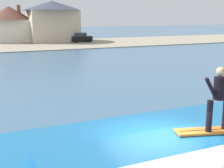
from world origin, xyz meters
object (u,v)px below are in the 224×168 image
object	(u,v)px
surfboard	(212,131)
house_small_cottage	(9,22)
surfer	(219,95)
car_far_shore	(81,38)
house_gabled_white	(53,19)
wave_crest	(190,164)

from	to	relation	value
surfboard	house_small_cottage	size ratio (longest dim) A/B	0.24
surfer	car_far_shore	xyz separation A→B (m)	(12.32, 48.74, -1.96)
car_far_shore	house_small_cottage	world-z (taller)	house_small_cottage
house_small_cottage	car_far_shore	bearing A→B (deg)	-25.50
car_far_shore	house_gabled_white	xyz separation A→B (m)	(-4.39, 3.44, 3.40)
wave_crest	house_gabled_white	bearing A→B (deg)	80.72
wave_crest	car_far_shore	xyz separation A→B (m)	(12.86, 48.38, 0.05)
wave_crest	house_small_cottage	distance (m)	54.17
surfer	car_far_shore	world-z (taller)	surfer
house_gabled_white	house_small_cottage	xyz separation A→B (m)	(-7.57, 2.26, -0.55)
surfboard	house_gabled_white	distance (m)	52.79
house_gabled_white	wave_crest	bearing A→B (deg)	-99.28
surfboard	house_gabled_white	world-z (taller)	house_gabled_white
wave_crest	car_far_shore	world-z (taller)	wave_crest
surfer	house_small_cottage	distance (m)	54.45
car_far_shore	house_gabled_white	distance (m)	6.53
car_far_shore	house_small_cottage	bearing A→B (deg)	154.50
surfboard	surfer	world-z (taller)	surfer
surfer	house_small_cottage	size ratio (longest dim) A/B	0.21
surfer	car_far_shore	bearing A→B (deg)	75.81
house_small_cottage	wave_crest	bearing A→B (deg)	-90.95
house_small_cottage	surfboard	bearing A→B (deg)	-90.49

